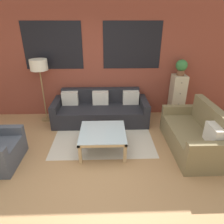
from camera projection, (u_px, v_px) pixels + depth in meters
ground_plane at (89, 174)px, 3.39m from camera, size 16.00×16.00×0.00m
wall_back_brick at (93, 62)px, 4.99m from camera, size 8.40×0.09×2.80m
rug at (103, 135)px, 4.53m from camera, size 2.14×1.75×0.00m
couch_dark at (101, 111)px, 5.04m from camera, size 2.32×0.88×0.78m
settee_vintage at (194, 135)px, 3.94m from camera, size 0.80×1.62×0.92m
coffee_table at (103, 134)px, 3.88m from camera, size 0.88×0.88×0.42m
floor_lamp at (39, 68)px, 4.65m from camera, size 0.40×0.40×1.55m
drawer_cabinet at (177, 96)px, 5.18m from camera, size 0.34×0.38×1.12m
potted_plant at (181, 67)px, 4.85m from camera, size 0.28×0.28×0.38m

